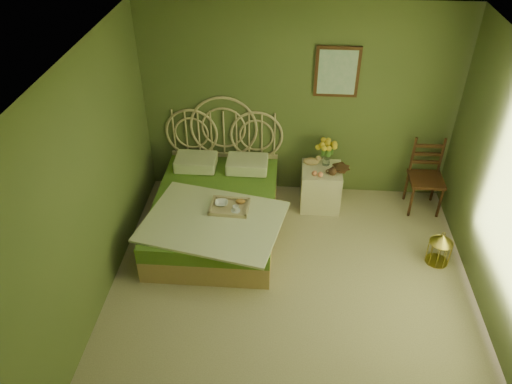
# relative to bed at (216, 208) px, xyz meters

# --- Properties ---
(floor) EXTENTS (4.50, 4.50, 0.00)m
(floor) POSITION_rel_bed_xyz_m (0.97, -1.29, -0.30)
(floor) COLOR tan
(floor) RESTS_ON ground
(ceiling) EXTENTS (4.50, 4.50, 0.00)m
(ceiling) POSITION_rel_bed_xyz_m (0.97, -1.29, 2.30)
(ceiling) COLOR silver
(ceiling) RESTS_ON wall_back
(wall_back) EXTENTS (4.00, 0.00, 4.00)m
(wall_back) POSITION_rel_bed_xyz_m (0.97, 0.96, 1.00)
(wall_back) COLOR #556133
(wall_back) RESTS_ON floor
(wall_left) EXTENTS (0.00, 4.50, 4.50)m
(wall_left) POSITION_rel_bed_xyz_m (-1.03, -1.29, 1.00)
(wall_left) COLOR #556133
(wall_left) RESTS_ON floor
(wall_art) EXTENTS (0.54, 0.04, 0.64)m
(wall_art) POSITION_rel_bed_xyz_m (1.42, 0.93, 1.45)
(wall_art) COLOR #34170E
(wall_art) RESTS_ON wall_back
(bed) EXTENTS (1.74, 2.20, 1.36)m
(bed) POSITION_rel_bed_xyz_m (0.00, 0.00, 0.00)
(bed) COLOR tan
(bed) RESTS_ON floor
(nightstand) EXTENTS (0.51, 0.51, 0.99)m
(nightstand) POSITION_rel_bed_xyz_m (1.32, 0.60, 0.06)
(nightstand) COLOR beige
(nightstand) RESTS_ON floor
(chair) EXTENTS (0.43, 0.43, 0.96)m
(chair) POSITION_rel_bed_xyz_m (2.67, 0.69, 0.24)
(chair) COLOR #34170E
(chair) RESTS_ON floor
(birdcage) EXTENTS (0.26, 0.26, 0.40)m
(birdcage) POSITION_rel_bed_xyz_m (2.67, -0.43, -0.10)
(birdcage) COLOR #B39839
(birdcage) RESTS_ON floor
(book_lower) EXTENTS (0.22, 0.25, 0.02)m
(book_lower) POSITION_rel_bed_xyz_m (1.50, 0.60, 0.28)
(book_lower) COLOR #381E0F
(book_lower) RESTS_ON nightstand
(book_upper) EXTENTS (0.22, 0.25, 0.02)m
(book_upper) POSITION_rel_bed_xyz_m (1.50, 0.60, 0.30)
(book_upper) COLOR #472819
(book_upper) RESTS_ON nightstand
(cereal_bowl) EXTENTS (0.16, 0.16, 0.04)m
(cereal_bowl) POSITION_rel_bed_xyz_m (0.11, -0.21, 0.25)
(cereal_bowl) COLOR white
(cereal_bowl) RESTS_ON bed
(coffee_cup) EXTENTS (0.08, 0.08, 0.07)m
(coffee_cup) POSITION_rel_bed_xyz_m (0.29, -0.32, 0.26)
(coffee_cup) COLOR white
(coffee_cup) RESTS_ON bed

